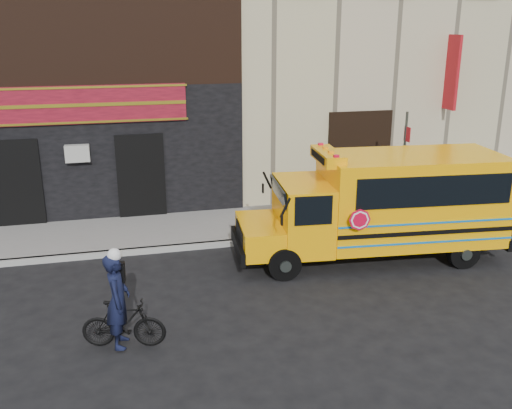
{
  "coord_description": "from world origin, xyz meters",
  "views": [
    {
      "loc": [
        -3.73,
        -11.91,
        5.93
      ],
      "look_at": [
        -0.42,
        1.85,
        1.39
      ],
      "focal_mm": 40.0,
      "sensor_mm": 36.0,
      "label": 1
    }
  ],
  "objects_px": {
    "bicycle": "(123,324)",
    "cyclist": "(118,303)",
    "sign_pole": "(403,164)",
    "school_bus": "(386,203)"
  },
  "relations": [
    {
      "from": "sign_pole",
      "to": "cyclist",
      "type": "bearing_deg",
      "value": -148.59
    },
    {
      "from": "bicycle",
      "to": "cyclist",
      "type": "height_order",
      "value": "cyclist"
    },
    {
      "from": "bicycle",
      "to": "cyclist",
      "type": "relative_size",
      "value": 0.85
    },
    {
      "from": "school_bus",
      "to": "cyclist",
      "type": "distance_m",
      "value": 7.38
    },
    {
      "from": "bicycle",
      "to": "cyclist",
      "type": "distance_m",
      "value": 0.46
    },
    {
      "from": "cyclist",
      "to": "sign_pole",
      "type": "bearing_deg",
      "value": -51.21
    },
    {
      "from": "school_bus",
      "to": "cyclist",
      "type": "relative_size",
      "value": 3.78
    },
    {
      "from": "bicycle",
      "to": "cyclist",
      "type": "bearing_deg",
      "value": 110.56
    },
    {
      "from": "school_bus",
      "to": "sign_pole",
      "type": "distance_m",
      "value": 2.82
    },
    {
      "from": "bicycle",
      "to": "sign_pole",
      "type": "bearing_deg",
      "value": -45.06
    }
  ]
}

